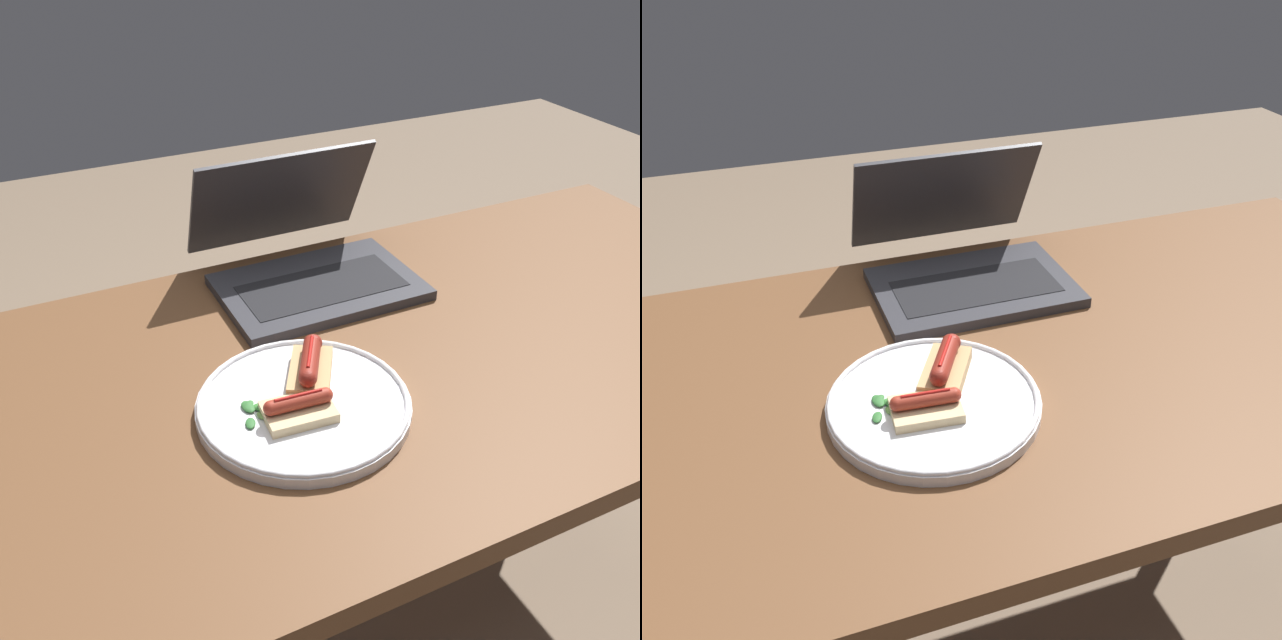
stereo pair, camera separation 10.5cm
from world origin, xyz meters
TOP-DOWN VIEW (x-y plane):
  - ground_plane at (0.00, 0.00)m, footprint 6.00×6.00m
  - desk at (0.00, 0.00)m, footprint 1.47×0.74m
  - laptop at (-0.05, 0.25)m, footprint 0.34×0.33m
  - plate at (-0.20, -0.08)m, footprint 0.29×0.29m
  - sausage_toast_left at (-0.17, -0.03)m, footprint 0.10×0.12m
  - sausage_toast_middle at (-0.22, -0.10)m, footprint 0.10×0.07m
  - salad_pile at (-0.27, -0.07)m, footprint 0.05×0.06m

SIDE VIEW (x-z plane):
  - ground_plane at x=0.00m, z-range 0.00..0.00m
  - desk at x=0.00m, z-range 0.29..1.02m
  - plate at x=-0.20m, z-range 0.73..0.75m
  - salad_pile at x=-0.27m, z-range 0.74..0.75m
  - sausage_toast_middle at x=-0.22m, z-range 0.74..0.77m
  - sausage_toast_left at x=-0.17m, z-range 0.74..0.79m
  - laptop at x=-0.05m, z-range 0.66..0.87m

